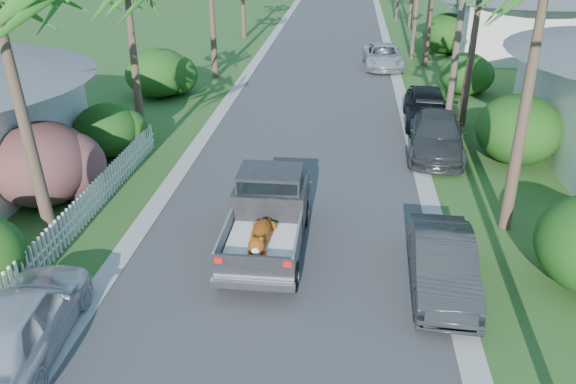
# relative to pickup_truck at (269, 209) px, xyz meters

# --- Properties ---
(ground) EXTENTS (120.00, 120.00, 0.00)m
(ground) POSITION_rel_pickup_truck_xyz_m (0.45, -4.28, -1.01)
(ground) COLOR #345A22
(ground) RESTS_ON ground
(road) EXTENTS (8.00, 100.00, 0.02)m
(road) POSITION_rel_pickup_truck_xyz_m (0.45, 20.72, -1.00)
(road) COLOR #38383A
(road) RESTS_ON ground
(curb_left) EXTENTS (0.60, 100.00, 0.06)m
(curb_left) POSITION_rel_pickup_truck_xyz_m (-3.85, 20.72, -0.98)
(curb_left) COLOR #A5A39E
(curb_left) RESTS_ON ground
(curb_right) EXTENTS (0.60, 100.00, 0.06)m
(curb_right) POSITION_rel_pickup_truck_xyz_m (4.75, 20.72, -0.98)
(curb_right) COLOR #A5A39E
(curb_right) RESTS_ON ground
(pickup_truck) EXTENTS (1.98, 5.12, 2.06)m
(pickup_truck) POSITION_rel_pickup_truck_xyz_m (0.00, 0.00, 0.00)
(pickup_truck) COLOR black
(pickup_truck) RESTS_ON ground
(parked_car_rn) EXTENTS (1.58, 4.14, 1.35)m
(parked_car_rn) POSITION_rel_pickup_truck_xyz_m (4.44, -1.74, -0.34)
(parked_car_rn) COLOR #282A2C
(parked_car_rn) RESTS_ON ground
(parked_car_rm) EXTENTS (2.51, 5.13, 1.44)m
(parked_car_rm) POSITION_rel_pickup_truck_xyz_m (5.45, 7.26, -0.29)
(parked_car_rm) COLOR #313537
(parked_car_rm) RESTS_ON ground
(parked_car_rf) EXTENTS (2.03, 4.63, 1.55)m
(parked_car_rf) POSITION_rel_pickup_truck_xyz_m (5.45, 10.72, -0.23)
(parked_car_rf) COLOR black
(parked_car_rf) RESTS_ON ground
(parked_car_rd) EXTENTS (2.47, 4.94, 1.34)m
(parked_car_rd) POSITION_rel_pickup_truck_xyz_m (4.05, 21.06, -0.34)
(parked_car_rd) COLOR silver
(parked_car_rd) RESTS_ON ground
(parked_car_ln) EXTENTS (2.20, 4.57, 1.50)m
(parked_car_ln) POSITION_rel_pickup_truck_xyz_m (-4.46, -4.97, -0.26)
(parked_car_ln) COLOR silver
(parked_car_ln) RESTS_ON ground
(shrub_l_b) EXTENTS (3.00, 3.30, 2.60)m
(shrub_l_b) POSITION_rel_pickup_truck_xyz_m (-7.35, 1.72, 0.29)
(shrub_l_b) COLOR #A91851
(shrub_l_b) RESTS_ON ground
(shrub_l_c) EXTENTS (2.40, 2.64, 2.00)m
(shrub_l_c) POSITION_rel_pickup_truck_xyz_m (-6.95, 5.72, -0.01)
(shrub_l_c) COLOR #184614
(shrub_l_c) RESTS_ON ground
(shrub_l_d) EXTENTS (3.20, 3.52, 2.40)m
(shrub_l_d) POSITION_rel_pickup_truck_xyz_m (-7.55, 13.72, 0.19)
(shrub_l_d) COLOR #184614
(shrub_l_d) RESTS_ON ground
(shrub_r_b) EXTENTS (3.00, 3.30, 2.50)m
(shrub_r_b) POSITION_rel_pickup_truck_xyz_m (8.25, 6.72, 0.24)
(shrub_r_b) COLOR #184614
(shrub_r_b) RESTS_ON ground
(shrub_r_c) EXTENTS (2.60, 2.86, 2.10)m
(shrub_r_c) POSITION_rel_pickup_truck_xyz_m (7.95, 15.72, 0.04)
(shrub_r_c) COLOR #184614
(shrub_r_c) RESTS_ON ground
(shrub_r_d) EXTENTS (3.20, 3.52, 2.60)m
(shrub_r_d) POSITION_rel_pickup_truck_xyz_m (8.45, 25.72, 0.29)
(shrub_r_d) COLOR #184614
(shrub_r_d) RESTS_ON ground
(picket_fence) EXTENTS (0.10, 11.00, 1.00)m
(picket_fence) POSITION_rel_pickup_truck_xyz_m (-5.55, 1.22, -0.51)
(picket_fence) COLOR white
(picket_fence) RESTS_ON ground
(house_right_far) EXTENTS (9.00, 8.00, 4.60)m
(house_right_far) POSITION_rel_pickup_truck_xyz_m (13.45, 25.72, 1.11)
(house_right_far) COLOR silver
(house_right_far) RESTS_ON ground
(utility_pole_b) EXTENTS (1.60, 0.26, 9.00)m
(utility_pole_b) POSITION_rel_pickup_truck_xyz_m (6.05, 8.72, 3.59)
(utility_pole_b) COLOR brown
(utility_pole_b) RESTS_ON ground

